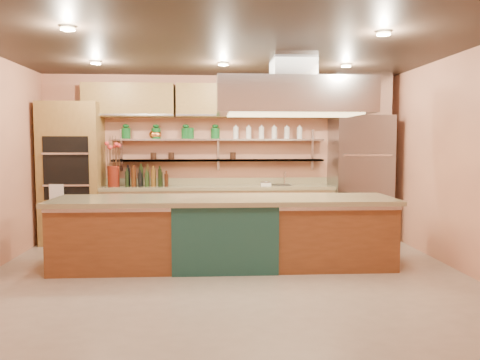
{
  "coord_description": "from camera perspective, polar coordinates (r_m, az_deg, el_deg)",
  "views": [
    {
      "loc": [
        -0.21,
        -5.63,
        1.64
      ],
      "look_at": [
        0.23,
        1.0,
        1.12
      ],
      "focal_mm": 35.0,
      "sensor_mm": 36.0,
      "label": 1
    }
  ],
  "objects": [
    {
      "name": "floor",
      "position": [
        5.87,
        -1.63,
        -11.84
      ],
      "size": [
        6.0,
        5.0,
        0.02
      ],
      "primitive_type": "cube",
      "color": "gray",
      "rests_on": "ground"
    },
    {
      "name": "ceiling",
      "position": [
        5.75,
        -1.69,
        16.13
      ],
      "size": [
        6.0,
        5.0,
        0.02
      ],
      "primitive_type": "cube",
      "color": "black",
      "rests_on": "wall_back"
    },
    {
      "name": "wall_back",
      "position": [
        8.13,
        -2.32,
        2.81
      ],
      "size": [
        6.0,
        0.04,
        2.8
      ],
      "primitive_type": "cube",
      "color": "tan",
      "rests_on": "floor"
    },
    {
      "name": "wall_front",
      "position": [
        3.14,
        0.05,
        0.08
      ],
      "size": [
        6.0,
        0.04,
        2.8
      ],
      "primitive_type": "cube",
      "color": "tan",
      "rests_on": "floor"
    },
    {
      "name": "wall_right",
      "position": [
        6.48,
        25.9,
        1.92
      ],
      "size": [
        0.04,
        5.0,
        2.8
      ],
      "primitive_type": "cube",
      "color": "tan",
      "rests_on": "floor"
    },
    {
      "name": "oven_stack",
      "position": [
        8.14,
        -19.77,
        0.78
      ],
      "size": [
        0.95,
        0.64,
        2.3
      ],
      "primitive_type": "cube",
      "color": "olive",
      "rests_on": "floor"
    },
    {
      "name": "refrigerator",
      "position": [
        8.2,
        14.4,
        0.23
      ],
      "size": [
        0.95,
        0.72,
        2.1
      ],
      "primitive_type": "cube",
      "color": "gray",
      "rests_on": "floor"
    },
    {
      "name": "back_counter",
      "position": [
        7.92,
        -2.61,
        -4.04
      ],
      "size": [
        3.84,
        0.64,
        0.93
      ],
      "primitive_type": "cube",
      "color": "tan",
      "rests_on": "floor"
    },
    {
      "name": "wall_shelf_lower",
      "position": [
        8.0,
        -2.65,
        2.42
      ],
      "size": [
        3.6,
        0.26,
        0.03
      ],
      "primitive_type": "cube",
      "color": "#B8BCC0",
      "rests_on": "wall_back"
    },
    {
      "name": "wall_shelf_upper",
      "position": [
        8.0,
        -2.66,
        4.92
      ],
      "size": [
        3.6,
        0.26,
        0.03
      ],
      "primitive_type": "cube",
      "color": "#B8BCC0",
      "rests_on": "wall_back"
    },
    {
      "name": "upper_cabinets",
      "position": [
        7.98,
        -2.31,
        9.6
      ],
      "size": [
        4.6,
        0.36,
        0.55
      ],
      "primitive_type": "cube",
      "color": "olive",
      "rests_on": "wall_back"
    },
    {
      "name": "range_hood",
      "position": [
        6.28,
        6.43,
        10.03
      ],
      "size": [
        2.0,
        1.0,
        0.45
      ],
      "primitive_type": "cube",
      "color": "#B8BCC0",
      "rests_on": "ceiling"
    },
    {
      "name": "ceiling_downlights",
      "position": [
        5.94,
        -1.77,
        15.46
      ],
      "size": [
        4.0,
        2.8,
        0.02
      ],
      "primitive_type": "cube",
      "color": "#FFE5A5",
      "rests_on": "ceiling"
    },
    {
      "name": "island",
      "position": [
        6.27,
        -1.88,
        -6.35
      ],
      "size": [
        4.42,
        1.01,
        0.92
      ],
      "primitive_type": "cube",
      "rotation": [
        0.0,
        0.0,
        -0.01
      ],
      "color": "brown",
      "rests_on": "floor"
    },
    {
      "name": "flower_vase",
      "position": [
        7.95,
        -15.16,
        0.45
      ],
      "size": [
        0.24,
        0.24,
        0.34
      ],
      "primitive_type": "cylinder",
      "rotation": [
        0.0,
        0.0,
        -0.27
      ],
      "color": "#5C180D",
      "rests_on": "back_counter"
    },
    {
      "name": "oil_bottle_cluster",
      "position": [
        7.87,
        -11.25,
        0.13
      ],
      "size": [
        0.77,
        0.26,
        0.24
      ],
      "primitive_type": "cube",
      "rotation": [
        0.0,
        0.0,
        -0.05
      ],
      "color": "black",
      "rests_on": "back_counter"
    },
    {
      "name": "kitchen_scale",
      "position": [
        7.86,
        3.15,
        -0.34
      ],
      "size": [
        0.18,
        0.14,
        0.09
      ],
      "primitive_type": "cube",
      "rotation": [
        0.0,
        0.0,
        0.11
      ],
      "color": "silver",
      "rests_on": "back_counter"
    },
    {
      "name": "bar_faucet",
      "position": [
        8.0,
        5.44,
        0.22
      ],
      "size": [
        0.03,
        0.03,
        0.23
      ],
      "primitive_type": "cylinder",
      "rotation": [
        0.0,
        0.0,
        0.06
      ],
      "color": "silver",
      "rests_on": "back_counter"
    },
    {
      "name": "copper_kettle",
      "position": [
        8.05,
        -10.42,
        5.46
      ],
      "size": [
        0.18,
        0.18,
        0.14
      ],
      "primitive_type": "ellipsoid",
      "rotation": [
        0.0,
        0.0,
        -0.04
      ],
      "color": "orange",
      "rests_on": "wall_shelf_upper"
    },
    {
      "name": "green_canister",
      "position": [
        8.01,
        -6.19,
        5.67
      ],
      "size": [
        0.17,
        0.17,
        0.18
      ],
      "primitive_type": "cylinder",
      "rotation": [
        0.0,
        0.0,
        0.1
      ],
      "color": "#0F4719",
      "rests_on": "wall_shelf_upper"
    }
  ]
}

